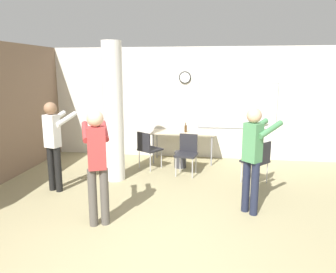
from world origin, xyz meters
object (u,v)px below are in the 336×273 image
at_px(chair_table_left, 148,147).
at_px(chair_mid_room, 258,159).
at_px(chair_table_front, 187,151).
at_px(person_watching_back, 54,139).
at_px(folding_table, 183,134).
at_px(chair_near_pillar, 97,149).
at_px(person_playing_front, 97,159).
at_px(person_playing_side, 253,152).
at_px(bottle_on_table, 186,128).

bearing_deg(chair_table_left, chair_mid_room, -15.70).
xyz_separation_m(chair_table_front, person_watching_back, (-2.36, -1.33, 0.48)).
xyz_separation_m(folding_table, chair_mid_room, (1.63, -1.39, -0.18)).
distance_m(chair_table_front, chair_near_pillar, 2.02).
distance_m(folding_table, chair_table_front, 0.99).
xyz_separation_m(chair_table_left, person_playing_front, (-0.17, -2.77, 0.49)).
bearing_deg(chair_table_front, folding_table, 100.41).
height_order(chair_table_front, chair_near_pillar, same).
bearing_deg(person_playing_front, person_watching_back, 136.50).
bearing_deg(person_watching_back, person_playing_side, -7.86).
bearing_deg(chair_table_left, person_playing_front, -93.54).
xyz_separation_m(folding_table, chair_near_pillar, (-1.84, -1.01, -0.18)).
distance_m(person_watching_back, person_playing_side, 3.57).
height_order(bottle_on_table, chair_near_pillar, bottle_on_table).
bearing_deg(chair_table_front, chair_near_pillar, -178.51).
xyz_separation_m(folding_table, chair_table_front, (0.18, -0.96, -0.18)).
xyz_separation_m(chair_near_pillar, person_playing_side, (3.20, -1.76, 0.48)).
bearing_deg(chair_near_pillar, folding_table, 28.79).
xyz_separation_m(bottle_on_table, chair_table_left, (-0.79, -0.70, -0.33)).
bearing_deg(bottle_on_table, chair_table_left, -138.50).
bearing_deg(person_watching_back, bottle_on_table, 45.25).
relative_size(folding_table, chair_near_pillar, 1.75).
height_order(bottle_on_table, chair_mid_room, bottle_on_table).
bearing_deg(folding_table, chair_table_front, -79.59).
height_order(chair_mid_room, person_playing_front, person_playing_front).
distance_m(folding_table, chair_mid_room, 2.15).
distance_m(chair_mid_room, chair_near_pillar, 3.49).
xyz_separation_m(folding_table, person_playing_side, (1.36, -2.78, 0.30)).
distance_m(bottle_on_table, person_playing_front, 3.61).
xyz_separation_m(chair_table_front, chair_table_left, (-0.91, 0.23, 0.00)).
relative_size(chair_table_front, chair_near_pillar, 1.00).
relative_size(folding_table, person_playing_front, 0.89).
height_order(chair_near_pillar, chair_table_left, same).
distance_m(folding_table, chair_near_pillar, 2.11).
bearing_deg(person_playing_front, bottle_on_table, 74.47).
xyz_separation_m(chair_table_front, person_playing_side, (1.18, -1.82, 0.48)).
relative_size(folding_table, bottle_on_table, 6.45).
height_order(chair_near_pillar, person_playing_side, person_playing_side).
distance_m(folding_table, chair_table_left, 1.05).
distance_m(folding_table, person_playing_side, 3.10).
relative_size(person_watching_back, person_playing_side, 0.99).
bearing_deg(chair_mid_room, chair_table_left, 164.30).
height_order(person_playing_side, person_playing_front, person_playing_front).
bearing_deg(chair_table_front, chair_mid_room, -16.48).
bearing_deg(person_watching_back, chair_table_front, 29.33).
bearing_deg(person_playing_front, chair_table_front, 66.91).
distance_m(chair_mid_room, chair_table_left, 2.45).
height_order(chair_table_left, person_playing_side, person_playing_side).
xyz_separation_m(chair_mid_room, chair_table_front, (-1.45, 0.43, 0.00)).
relative_size(folding_table, person_watching_back, 0.91).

